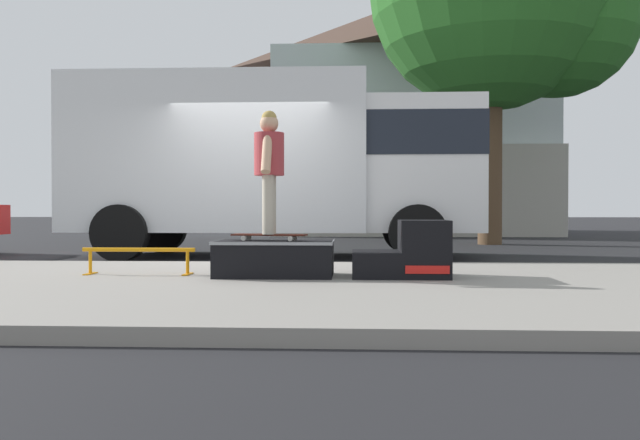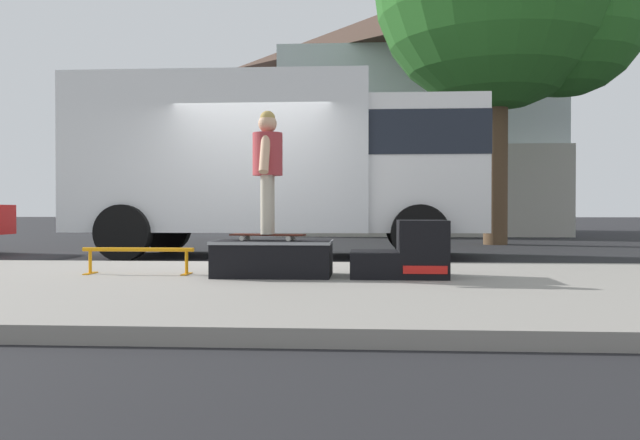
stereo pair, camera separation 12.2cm
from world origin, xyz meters
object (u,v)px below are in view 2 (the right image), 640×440
Objects in this scene: kicker_ramp at (407,253)px; box_truck at (280,159)px; skate_box at (273,257)px; skateboard at (268,235)px; grind_rail at (138,255)px; skater_kid at (268,162)px.

kicker_ramp is 5.19m from box_truck.
skateboard reaches higher than skate_box.
grind_rail is 0.18× the size of box_truck.
grind_rail is at bearing -101.98° from box_truck.
skateboard is (-0.06, -0.01, 0.23)m from skate_box.
box_truck is at bearing 78.02° from grind_rail.
kicker_ramp is 0.14× the size of box_truck.
skate_box is at bearing 179.99° from kicker_ramp.
grind_rail is 1.52× the size of skateboard.
kicker_ramp is at bearing -2.13° from grind_rail.
skateboard is 0.12× the size of box_truck.
skate_box is 0.24m from skateboard.
skate_box is 1.39m from kicker_ramp.
box_truck is at bearing 112.33° from kicker_ramp.
skater_kid is at bearing -179.76° from kicker_ramp.
box_truck reaches higher than skater_kid.
box_truck is (0.96, 4.54, 1.37)m from grind_rail.
skate_box is at bearing -4.12° from grind_rail.
skater_kid is at bearing -4.55° from grind_rail.
box_truck reaches higher than skateboard.
grind_rail is 1.73m from skater_kid.
skate_box reaches higher than grind_rail.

